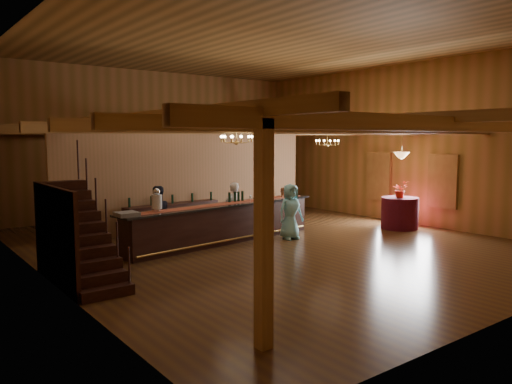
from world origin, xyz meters
TOP-DOWN VIEW (x-y plane):
  - floor at (0.00, 0.00)m, footprint 14.00×14.00m
  - ceiling at (0.00, 0.00)m, footprint 14.00×14.00m
  - wall_back at (0.00, 7.00)m, footprint 12.00×0.10m
  - wall_left at (-6.00, 0.00)m, footprint 0.10×14.00m
  - wall_right at (6.00, 0.00)m, footprint 0.10×14.00m
  - beam_grid at (0.00, 0.51)m, footprint 11.90×13.90m
  - support_posts at (0.00, -0.50)m, footprint 9.20×10.20m
  - partition_wall at (-0.50, 3.50)m, footprint 9.00×0.18m
  - window_right_front at (5.95, -1.60)m, footprint 0.12×1.05m
  - window_right_back at (5.95, 1.00)m, footprint 0.12×1.05m
  - staircase at (-5.45, -0.74)m, footprint 1.00×2.80m
  - backroom_boxes at (-0.29, 5.50)m, footprint 4.10×0.60m
  - tasting_bar at (-0.97, 0.84)m, footprint 6.63×1.68m
  - beverage_dispenser at (-3.14, 0.60)m, footprint 0.26×0.26m
  - glass_rack_tray at (-4.03, 0.38)m, footprint 0.50×0.50m
  - raffle_drum at (1.56, 1.12)m, footprint 0.34×0.24m
  - bar_bottle_0 at (-0.67, 1.01)m, footprint 0.07×0.07m
  - bar_bottle_1 at (-0.45, 1.03)m, footprint 0.07×0.07m
  - bar_bottle_2 at (-0.32, 1.05)m, footprint 0.07×0.07m
  - bar_bottle_3 at (-0.16, 1.07)m, footprint 0.07×0.07m
  - backbar_shelf at (-1.40, 3.11)m, footprint 3.28×0.87m
  - round_table at (4.83, -0.79)m, footprint 1.19×1.19m
  - chandelier_left at (-1.43, -0.46)m, footprint 0.80×0.80m
  - chandelier_right at (3.55, 1.30)m, footprint 0.80×0.80m
  - pendant_lamp at (4.83, -0.79)m, footprint 0.52×0.52m
  - bartender at (-0.22, 1.47)m, footprint 0.63×0.44m
  - staff_second at (-2.69, 1.53)m, footprint 0.86×0.70m
  - guest at (0.86, 0.08)m, footprint 0.85×0.61m
  - floor_plant at (3.00, 2.93)m, footprint 0.75×0.67m
  - table_flowers at (4.72, -0.86)m, footprint 0.54×0.48m
  - table_vase at (4.80, -0.80)m, footprint 0.17×0.17m

SIDE VIEW (x-z plane):
  - floor at x=0.00m, z-range 0.00..0.00m
  - backbar_shelf at x=-1.40m, z-range 0.00..0.91m
  - round_table at x=4.83m, z-range 0.00..1.03m
  - backroom_boxes at x=-0.29m, z-range -0.02..1.08m
  - tasting_bar at x=-0.97m, z-range 0.00..1.11m
  - floor_plant at x=3.00m, z-range 0.00..1.14m
  - bartender at x=-0.22m, z-range 0.00..1.63m
  - guest at x=0.86m, z-range 0.00..1.63m
  - staff_second at x=-2.69m, z-range 0.00..1.66m
  - staircase at x=-5.45m, z-range 0.00..2.00m
  - glass_rack_tray at x=-4.03m, z-range 1.10..1.20m
  - table_vase at x=4.80m, z-range 1.03..1.32m
  - bar_bottle_0 at x=-0.67m, z-range 1.10..1.40m
  - bar_bottle_1 at x=-0.45m, z-range 1.10..1.40m
  - bar_bottle_2 at x=-0.32m, z-range 1.10..1.40m
  - bar_bottle_3 at x=-0.16m, z-range 1.10..1.40m
  - raffle_drum at x=1.56m, z-range 1.12..1.42m
  - table_flowers at x=4.72m, z-range 1.03..1.58m
  - beverage_dispenser at x=-3.14m, z-range 1.08..1.68m
  - window_right_front at x=5.95m, z-range 0.67..2.42m
  - window_right_back at x=5.95m, z-range 0.67..2.42m
  - partition_wall at x=-0.50m, z-range 0.00..3.10m
  - support_posts at x=0.00m, z-range 0.00..3.20m
  - pendant_lamp at x=4.83m, z-range 1.95..2.85m
  - wall_back at x=0.00m, z-range 0.00..5.50m
  - wall_left at x=-6.00m, z-range 0.00..5.50m
  - wall_right at x=6.00m, z-range 0.00..5.50m
  - chandelier_right at x=3.55m, z-range 2.54..3.08m
  - chandelier_left at x=-1.43m, z-range 2.71..3.14m
  - beam_grid at x=0.00m, z-range 3.05..3.44m
  - ceiling at x=0.00m, z-range 5.50..5.50m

